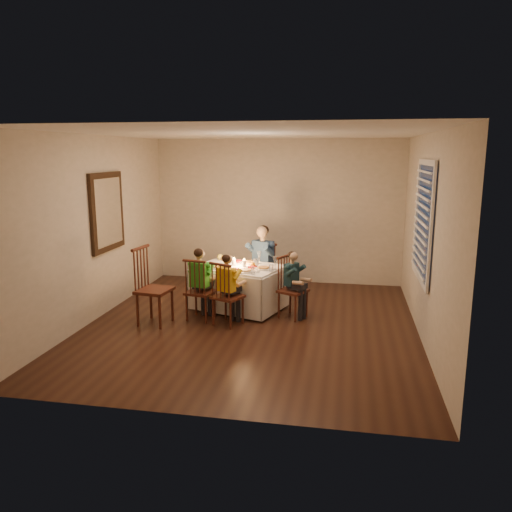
% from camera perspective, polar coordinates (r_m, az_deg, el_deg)
% --- Properties ---
extents(ground, '(5.00, 5.00, 0.00)m').
position_cam_1_polar(ground, '(7.02, -0.54, -7.87)').
color(ground, black).
rests_on(ground, ground).
extents(wall_left, '(0.02, 5.00, 2.60)m').
position_cam_1_polar(wall_left, '(7.45, -17.82, 3.04)').
color(wall_left, beige).
rests_on(wall_left, ground).
extents(wall_right, '(0.02, 5.00, 2.60)m').
position_cam_1_polar(wall_right, '(6.64, 18.87, 1.97)').
color(wall_right, beige).
rests_on(wall_right, ground).
extents(wall_back, '(4.50, 0.02, 2.60)m').
position_cam_1_polar(wall_back, '(9.13, 2.46, 5.10)').
color(wall_back, beige).
rests_on(wall_back, ground).
extents(ceiling, '(5.00, 5.00, 0.00)m').
position_cam_1_polar(ceiling, '(6.61, -0.58, 13.87)').
color(ceiling, white).
rests_on(ceiling, wall_back).
extents(dining_table, '(1.50, 1.28, 0.64)m').
position_cam_1_polar(dining_table, '(7.61, -1.97, -2.58)').
color(dining_table, white).
rests_on(dining_table, ground).
extents(chair_adult, '(0.49, 0.48, 0.91)m').
position_cam_1_polar(chair_adult, '(8.27, 0.68, -4.79)').
color(chair_adult, '#3D1510').
rests_on(chair_adult, ground).
extents(chair_near_left, '(0.43, 0.42, 0.91)m').
position_cam_1_polar(chair_near_left, '(7.29, -6.30, -7.17)').
color(chair_near_left, '#3D1510').
rests_on(chair_near_left, ground).
extents(chair_near_right, '(0.48, 0.47, 0.91)m').
position_cam_1_polar(chair_near_right, '(7.05, -3.20, -7.80)').
color(chair_near_right, '#3D1510').
rests_on(chair_near_right, ground).
extents(chair_end, '(0.48, 0.49, 0.91)m').
position_cam_1_polar(chair_end, '(7.34, 4.20, -7.00)').
color(chair_end, '#3D1510').
rests_on(chair_end, ground).
extents(chair_extra, '(0.48, 0.50, 1.09)m').
position_cam_1_polar(chair_extra, '(7.21, -11.37, -7.56)').
color(chair_extra, '#3D1510').
rests_on(chair_extra, ground).
extents(adult, '(0.56, 0.54, 1.20)m').
position_cam_1_polar(adult, '(8.27, 0.68, -4.79)').
color(adult, navy).
rests_on(adult, ground).
extents(child_green, '(0.39, 0.37, 1.04)m').
position_cam_1_polar(child_green, '(7.29, -6.30, -7.17)').
color(child_green, green).
rests_on(child_green, ground).
extents(child_yellow, '(0.40, 0.39, 1.00)m').
position_cam_1_polar(child_yellow, '(7.05, -3.20, -7.80)').
color(child_yellow, gold).
rests_on(child_yellow, ground).
extents(child_teal, '(0.38, 0.39, 0.98)m').
position_cam_1_polar(child_teal, '(7.34, 4.20, -7.00)').
color(child_teal, '#173139').
rests_on(child_teal, ground).
extents(setting_adult, '(0.33, 0.33, 0.02)m').
position_cam_1_polar(setting_adult, '(7.76, -0.91, -0.75)').
color(setting_adult, silver).
rests_on(setting_adult, dining_table).
extents(setting_green, '(0.33, 0.33, 0.02)m').
position_cam_1_polar(setting_green, '(7.48, -4.61, -1.28)').
color(setting_green, silver).
rests_on(setting_green, dining_table).
extents(setting_yellow, '(0.33, 0.33, 0.02)m').
position_cam_1_polar(setting_yellow, '(7.22, -1.19, -1.72)').
color(setting_yellow, silver).
rests_on(setting_yellow, dining_table).
extents(setting_teal, '(0.33, 0.33, 0.02)m').
position_cam_1_polar(setting_teal, '(7.37, 0.84, -1.44)').
color(setting_teal, silver).
rests_on(setting_teal, dining_table).
extents(candle_left, '(0.06, 0.06, 0.10)m').
position_cam_1_polar(candle_left, '(7.59, -2.55, -0.74)').
color(candle_left, white).
rests_on(candle_left, dining_table).
extents(candle_right, '(0.06, 0.06, 0.10)m').
position_cam_1_polar(candle_right, '(7.50, -1.35, -0.88)').
color(candle_right, white).
rests_on(candle_right, dining_table).
extents(squash, '(0.09, 0.09, 0.09)m').
position_cam_1_polar(squash, '(8.03, -4.14, -0.10)').
color(squash, yellow).
rests_on(squash, dining_table).
extents(orange_fruit, '(0.08, 0.08, 0.08)m').
position_cam_1_polar(orange_fruit, '(7.48, -0.34, -0.99)').
color(orange_fruit, orange).
rests_on(orange_fruit, dining_table).
extents(serving_bowl, '(0.27, 0.27, 0.05)m').
position_cam_1_polar(serving_bowl, '(7.99, -3.35, -0.31)').
color(serving_bowl, silver).
rests_on(serving_bowl, dining_table).
extents(wall_mirror, '(0.06, 0.95, 1.15)m').
position_cam_1_polar(wall_mirror, '(7.68, -16.64, 4.86)').
color(wall_mirror, black).
rests_on(wall_mirror, wall_left).
extents(window_blinds, '(0.07, 1.34, 1.54)m').
position_cam_1_polar(window_blinds, '(6.71, 18.49, 3.81)').
color(window_blinds, '#0C1B33').
rests_on(window_blinds, wall_right).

